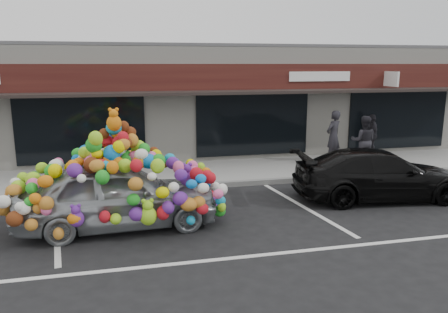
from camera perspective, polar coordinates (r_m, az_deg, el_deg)
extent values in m
plane|color=black|center=(10.52, -3.46, -8.07)|extent=(90.00, 90.00, 0.00)
cube|color=silver|center=(18.37, -8.07, 7.21)|extent=(24.00, 6.00, 4.20)
cube|color=#59595B|center=(18.32, -8.28, 13.93)|extent=(24.00, 6.00, 0.12)
cube|color=#34100E|center=(15.25, -7.12, 10.22)|extent=(24.00, 0.18, 0.90)
cube|color=black|center=(14.76, -6.85, 8.23)|extent=(24.00, 1.20, 0.10)
cube|color=white|center=(17.68, 20.93, 9.45)|extent=(0.08, 0.95, 0.55)
cube|color=white|center=(16.65, 12.42, 10.19)|extent=(2.40, 0.04, 0.35)
cube|color=black|center=(15.42, -18.14, 3.39)|extent=(4.20, 0.12, 2.30)
cube|color=black|center=(16.04, 3.76, 4.28)|extent=(4.20, 0.12, 2.30)
cube|color=black|center=(18.68, 21.73, 4.55)|extent=(4.20, 0.12, 2.30)
cube|color=gray|center=(14.28, -6.18, -2.36)|extent=(26.00, 3.00, 0.15)
cube|color=slate|center=(12.84, -5.36, -3.99)|extent=(26.00, 0.18, 0.16)
cube|color=silver|center=(10.69, -21.00, -8.51)|extent=(0.73, 4.37, 0.01)
cube|color=silver|center=(11.46, 10.38, -6.50)|extent=(0.73, 4.37, 0.01)
cube|color=silver|center=(9.03, 12.03, -11.79)|extent=(14.00, 0.12, 0.01)
imported|color=#92989B|center=(10.04, -13.65, -4.88)|extent=(1.93, 4.45, 1.50)
ellipsoid|color=red|center=(9.75, -14.03, 2.50)|extent=(1.39, 1.89, 1.12)
sphere|color=#F0FF00|center=(9.90, -4.82, -2.84)|extent=(0.34, 0.34, 0.34)
sphere|color=blue|center=(9.19, -9.85, -7.60)|extent=(0.36, 0.36, 0.36)
sphere|color=green|center=(11.04, -17.76, -4.38)|extent=(0.30, 0.30, 0.30)
sphere|color=pink|center=(9.68, -14.19, 5.48)|extent=(0.32, 0.32, 0.32)
sphere|color=orange|center=(10.16, -21.20, -3.19)|extent=(0.30, 0.30, 0.30)
imported|color=black|center=(12.55, 19.63, -2.22)|extent=(2.43, 4.83, 1.34)
imported|color=black|center=(16.11, 14.09, 2.60)|extent=(0.80, 0.71, 1.83)
imported|color=black|center=(15.73, 17.74, 1.96)|extent=(1.03, 0.94, 1.73)
imported|color=#27242A|center=(17.54, 18.70, 2.69)|extent=(1.00, 0.57, 1.60)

